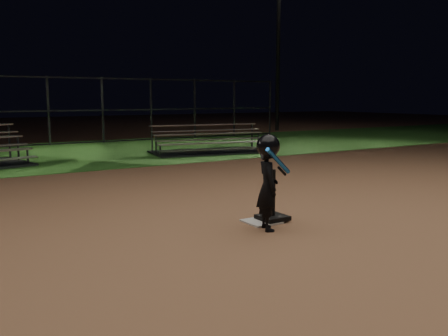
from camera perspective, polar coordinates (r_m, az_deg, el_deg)
ground at (r=6.93m, az=4.40°, el=-6.35°), size 80.00×80.00×0.00m
grass_strip at (r=15.99m, az=-17.30°, el=1.66°), size 60.00×8.00×0.01m
home_plate at (r=6.92m, az=4.40°, el=-6.25°), size 0.45×0.45×0.02m
batting_tee at (r=6.97m, az=5.70°, el=-4.98°), size 0.38×0.38×0.72m
child_batter at (r=6.42m, az=5.14°, el=-1.36°), size 0.51×0.50×1.27m
bleacher_right at (r=15.39m, az=-1.68°, el=2.44°), size 3.83×2.33×0.88m
backstop_fence at (r=18.83m, az=-19.81°, el=6.29°), size 20.08×0.08×2.50m
light_pole_right at (r=26.06m, az=6.45°, el=15.28°), size 0.90×0.53×8.30m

